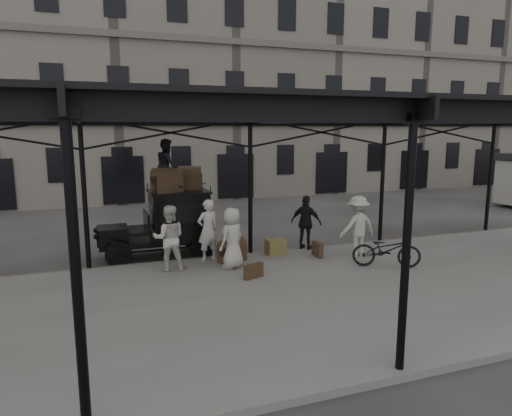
{
  "coord_description": "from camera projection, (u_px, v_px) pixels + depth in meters",
  "views": [
    {
      "loc": [
        -4.72,
        -11.74,
        4.18
      ],
      "look_at": [
        0.05,
        1.6,
        1.7
      ],
      "focal_mm": 32.0,
      "sensor_mm": 36.0,
      "label": 1
    }
  ],
  "objects": [
    {
      "name": "porter_centre",
      "position": [
        232.0,
        238.0,
        13.25
      ],
      "size": [
        1.04,
        0.96,
        1.78
      ],
      "primitive_type": "imported",
      "rotation": [
        0.0,
        0.0,
        3.74
      ],
      "color": "beige",
      "rests_on": "platform"
    },
    {
      "name": "porter_official",
      "position": [
        306.0,
        223.0,
        15.29
      ],
      "size": [
        1.06,
        1.08,
        1.82
      ],
      "primitive_type": "imported",
      "rotation": [
        0.0,
        0.0,
        2.34
      ],
      "color": "black",
      "rests_on": "platform"
    },
    {
      "name": "steamer_trunk_platform",
      "position": [
        232.0,
        252.0,
        13.96
      ],
      "size": [
        0.97,
        0.85,
        0.61
      ],
      "primitive_type": null,
      "rotation": [
        0.0,
        0.0,
        0.51
      ],
      "color": "#473021",
      "rests_on": "platform"
    },
    {
      "name": "porter_right",
      "position": [
        358.0,
        226.0,
        14.46
      ],
      "size": [
        1.31,
        0.82,
        1.94
      ],
      "primitive_type": "imported",
      "rotation": [
        0.0,
        0.0,
        3.23
      ],
      "color": "beige",
      "rests_on": "platform"
    },
    {
      "name": "porter_midleft",
      "position": [
        169.0,
        238.0,
        13.02
      ],
      "size": [
        1.02,
        0.86,
        1.89
      ],
      "primitive_type": "imported",
      "rotation": [
        0.0,
        0.0,
        2.97
      ],
      "color": "beige",
      "rests_on": "platform"
    },
    {
      "name": "suitcase_upright",
      "position": [
        317.0,
        250.0,
        14.5
      ],
      "size": [
        0.19,
        0.61,
        0.45
      ],
      "primitive_type": "cube",
      "rotation": [
        0.0,
        0.0,
        -0.06
      ],
      "color": "#473021",
      "rests_on": "platform"
    },
    {
      "name": "porter_left",
      "position": [
        208.0,
        230.0,
        14.0
      ],
      "size": [
        0.79,
        0.62,
        1.9
      ],
      "primitive_type": "imported",
      "rotation": [
        0.0,
        0.0,
        3.41
      ],
      "color": "beige",
      "rests_on": "platform"
    },
    {
      "name": "taxi",
      "position": [
        169.0,
        221.0,
        14.91
      ],
      "size": [
        3.65,
        1.55,
        2.18
      ],
      "color": "black",
      "rests_on": "ground"
    },
    {
      "name": "bicycle",
      "position": [
        387.0,
        250.0,
        13.37
      ],
      "size": [
        2.06,
        1.51,
        1.03
      ],
      "primitive_type": "imported",
      "rotation": [
        0.0,
        0.0,
        1.1
      ],
      "color": "black",
      "rests_on": "platform"
    },
    {
      "name": "suitcase_flat",
      "position": [
        254.0,
        271.0,
        12.41
      ],
      "size": [
        0.61,
        0.36,
        0.4
      ],
      "primitive_type": "cube",
      "rotation": [
        0.0,
        0.0,
        0.38
      ],
      "color": "#473021",
      "rests_on": "platform"
    },
    {
      "name": "steamer_trunk_roof_far",
      "position": [
        187.0,
        180.0,
        15.1
      ],
      "size": [
        0.95,
        0.65,
        0.65
      ],
      "primitive_type": null,
      "rotation": [
        0.0,
        0.0,
        -0.13
      ],
      "color": "#473021",
      "rests_on": "taxi"
    },
    {
      "name": "building_frontage",
      "position": [
        167.0,
        83.0,
        28.66
      ],
      "size": [
        64.0,
        8.0,
        14.0
      ],
      "primitive_type": "cube",
      "color": "slate",
      "rests_on": "ground"
    },
    {
      "name": "ground",
      "position": [
        273.0,
        275.0,
        13.17
      ],
      "size": [
        120.0,
        120.0,
        0.0
      ],
      "primitive_type": "plane",
      "color": "#383533",
      "rests_on": "ground"
    },
    {
      "name": "platform",
      "position": [
        303.0,
        296.0,
        11.3
      ],
      "size": [
        28.0,
        8.0,
        0.15
      ],
      "primitive_type": "cube",
      "color": "slate",
      "rests_on": "ground"
    },
    {
      "name": "steamer_trunk_roof_near",
      "position": [
        167.0,
        182.0,
        14.43
      ],
      "size": [
        1.01,
        0.79,
        0.65
      ],
      "primitive_type": null,
      "rotation": [
        0.0,
        0.0,
        0.3
      ],
      "color": "#473021",
      "rests_on": "taxi"
    },
    {
      "name": "wicker_hamper",
      "position": [
        276.0,
        247.0,
        14.74
      ],
      "size": [
        0.61,
        0.47,
        0.5
      ],
      "primitive_type": "cube",
      "rotation": [
        0.0,
        0.0,
        0.03
      ],
      "color": "olive",
      "rests_on": "platform"
    },
    {
      "name": "porter_roof",
      "position": [
        167.0,
        165.0,
        14.5
      ],
      "size": [
        0.69,
        0.86,
        1.68
      ],
      "primitive_type": "imported",
      "rotation": [
        0.0,
        0.0,
        1.51
      ],
      "color": "black",
      "rests_on": "taxi"
    },
    {
      "name": "canopy",
      "position": [
        301.0,
        110.0,
        10.78
      ],
      "size": [
        22.5,
        9.0,
        4.74
      ],
      "color": "black",
      "rests_on": "ground"
    }
  ]
}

